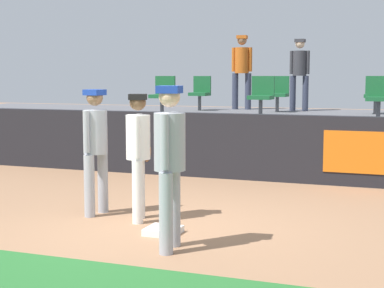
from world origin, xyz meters
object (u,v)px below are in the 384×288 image
spectator_hooded (242,67)px  spectator_capped (300,69)px  player_fielder_home (139,148)px  first_base (163,231)px  seat_back_right (376,93)px  player_runner_visitor (96,143)px  seat_front_right (379,95)px  player_coach_visitor (170,156)px  seat_back_left (201,91)px  seat_front_center (262,94)px  seat_front_left (163,93)px  seat_back_center (278,92)px

spectator_hooded → spectator_capped: 1.49m
player_fielder_home → spectator_hooded: bearing=165.9°
first_base → seat_back_right: seat_back_right is taller
player_runner_visitor → seat_front_right: seat_front_right is taller
spectator_capped → player_coach_visitor: bearing=92.5°
spectator_hooded → player_fielder_home: bearing=90.7°
seat_back_right → spectator_hooded: bearing=166.8°
first_base → seat_front_right: (2.12, 5.63, 1.51)m
seat_back_left → spectator_hooded: bearing=43.3°
spectator_capped → spectator_hooded: bearing=-3.9°
player_fielder_home → seat_front_center: size_ratio=2.00×
seat_front_right → seat_front_center: bearing=180.0°
player_fielder_home → seat_front_right: size_ratio=2.00×
seat_back_left → seat_front_left: same height
seat_front_right → seat_back_center: 2.98m
seat_front_left → spectator_capped: bearing=44.1°
player_coach_visitor → seat_front_right: bearing=156.7°
first_base → seat_front_center: size_ratio=0.48×
player_coach_visitor → spectator_hooded: spectator_hooded is taller
first_base → seat_back_center: 7.59m
seat_front_left → seat_back_left: bearing=82.9°
seat_front_left → spectator_capped: spectator_capped is taller
seat_back_left → spectator_hooded: 1.28m
player_coach_visitor → seat_back_left: (-2.53, 8.03, 0.50)m
player_coach_visitor → seat_back_center: bearing=176.9°
seat_front_left → player_fielder_home: bearing=-70.2°
seat_back_left → seat_front_left: size_ratio=1.00×
player_runner_visitor → seat_back_right: bearing=161.6°
player_runner_visitor → seat_front_center: 5.13m
seat_back_left → seat_front_center: same height
seat_back_center → seat_front_right: bearing=-37.1°
seat_back_left → spectator_hooded: (0.82, 0.78, 0.60)m
player_runner_visitor → seat_front_right: bearing=152.7°
seat_back_right → first_base: bearing=-104.7°
player_coach_visitor → spectator_capped: spectator_capped is taller
player_fielder_home → seat_back_left: size_ratio=2.00×
player_coach_visitor → seat_back_right: (1.61, 8.03, 0.50)m
seat_back_left → spectator_capped: size_ratio=0.49×
seat_back_left → seat_back_right: same height
first_base → player_coach_visitor: 1.22m
player_coach_visitor → spectator_capped: 8.74m
spectator_hooded → seat_front_left: bearing=62.6°
seat_front_left → seat_back_center: size_ratio=1.00×
first_base → player_runner_visitor: size_ratio=0.23×
player_coach_visitor → seat_back_left: size_ratio=2.16×
player_fielder_home → player_coach_visitor: (0.92, -1.13, 0.08)m
seat_front_right → seat_back_center: (-2.38, 1.80, 0.00)m
seat_back_left → seat_front_right: 4.67m
player_coach_visitor → seat_back_right: seat_back_right is taller
player_fielder_home → player_runner_visitor: size_ratio=0.97×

